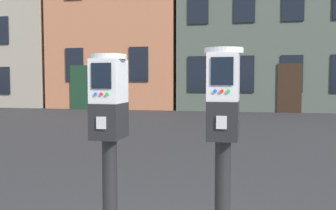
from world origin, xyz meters
TOP-DOWN VIEW (x-y plane):
  - parking_meter_near_kerb at (-0.25, -0.13)m, footprint 0.22×0.25m
  - parking_meter_twin_adjacent at (0.43, -0.13)m, footprint 0.22×0.25m
  - townhouse_orange_brick at (-13.83, 18.04)m, footprint 8.57×6.41m
  - townhouse_brick_corner at (1.24, 18.35)m, footprint 8.03×7.04m

SIDE VIEW (x-z plane):
  - parking_meter_near_kerb at x=-0.25m, z-range 0.41..1.83m
  - parking_meter_twin_adjacent at x=0.43m, z-range 0.41..1.86m
  - townhouse_brick_corner at x=1.24m, z-range 0.00..9.06m
  - townhouse_orange_brick at x=-13.83m, z-range 0.00..9.97m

